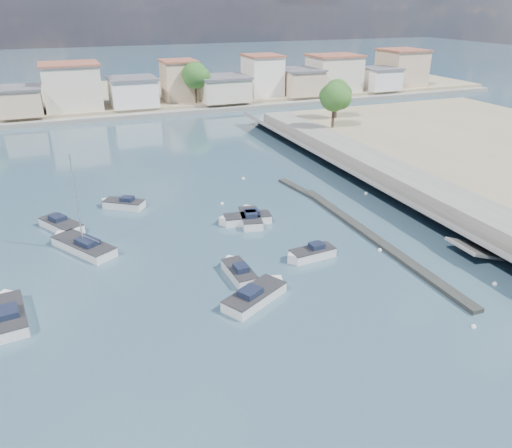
{
  "coord_description": "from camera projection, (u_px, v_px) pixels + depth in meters",
  "views": [
    {
      "loc": [
        -18.3,
        -24.43,
        20.03
      ],
      "look_at": [
        -2.9,
        14.26,
        1.4
      ],
      "focal_mm": 35.0,
      "sensor_mm": 36.0,
      "label": 1
    }
  ],
  "objects": [
    {
      "name": "mooring_buoys",
      "position": [
        345.0,
        229.0,
        47.94
      ],
      "size": [
        16.58,
        34.86,
        0.38
      ],
      "color": "white",
      "rests_on": "ground"
    },
    {
      "name": "seawall_walkway",
      "position": [
        451.0,
        202.0,
        51.98
      ],
      "size": [
        5.0,
        90.0,
        1.8
      ],
      "primitive_type": "cube",
      "color": "slate",
      "rests_on": "ground"
    },
    {
      "name": "breakwater",
      "position": [
        356.0,
        226.0,
        48.09
      ],
      "size": [
        2.0,
        31.02,
        0.35
      ],
      "color": "black",
      "rests_on": "ground"
    },
    {
      "name": "motorboat_a",
      "position": [
        238.0,
        272.0,
        39.62
      ],
      "size": [
        1.76,
        4.59,
        1.48
      ],
      "color": "silver",
      "rests_on": "ground"
    },
    {
      "name": "far_shore_land",
      "position": [
        141.0,
        95.0,
        112.81
      ],
      "size": [
        160.0,
        40.0,
        1.4
      ],
      "primitive_type": "cube",
      "color": "gray",
      "rests_on": "ground"
    },
    {
      "name": "far_shore_quay",
      "position": [
        160.0,
        114.0,
        95.12
      ],
      "size": [
        160.0,
        2.5,
        0.8
      ],
      "primitive_type": "cube",
      "color": "slate",
      "rests_on": "ground"
    },
    {
      "name": "shore_trees",
      "position": [
        205.0,
        82.0,
        93.11
      ],
      "size": [
        74.56,
        38.32,
        7.92
      ],
      "color": "#38281E",
      "rests_on": "ground"
    },
    {
      "name": "ground",
      "position": [
        207.0,
        160.0,
        69.0
      ],
      "size": [
        400.0,
        400.0,
        0.0
      ],
      "primitive_type": "plane",
      "color": "#2C4759",
      "rests_on": "ground"
    },
    {
      "name": "sailboat",
      "position": [
        82.0,
        245.0,
        43.85
      ],
      "size": [
        5.31,
        6.75,
        9.0
      ],
      "color": "silver",
      "rests_on": "ground"
    },
    {
      "name": "motorboat_b",
      "position": [
        250.0,
        218.0,
        49.52
      ],
      "size": [
        2.79,
        5.18,
        1.48
      ],
      "color": "silver",
      "rests_on": "ground"
    },
    {
      "name": "far_town",
      "position": [
        205.0,
        82.0,
        101.91
      ],
      "size": [
        113.01,
        12.8,
        8.35
      ],
      "color": "beige",
      "rests_on": "far_shore_land"
    },
    {
      "name": "motorboat_e",
      "position": [
        9.0,
        314.0,
        34.25
      ],
      "size": [
        2.73,
        5.96,
        1.48
      ],
      "color": "silver",
      "rests_on": "ground"
    },
    {
      "name": "motorboat_g",
      "position": [
        63.0,
        226.0,
        47.64
      ],
      "size": [
        4.1,
        5.28,
        1.48
      ],
      "color": "silver",
      "rests_on": "ground"
    },
    {
      "name": "motorboat_d",
      "position": [
        310.0,
        254.0,
        42.37
      ],
      "size": [
        4.45,
        1.96,
        1.48
      ],
      "color": "silver",
      "rests_on": "ground"
    },
    {
      "name": "motorboat_c",
      "position": [
        245.0,
        219.0,
        49.18
      ],
      "size": [
        5.23,
        2.41,
        1.48
      ],
      "color": "silver",
      "rests_on": "ground"
    },
    {
      "name": "motorboat_h",
      "position": [
        257.0,
        295.0,
        36.44
      ],
      "size": [
        5.55,
        4.29,
        1.48
      ],
      "color": "silver",
      "rests_on": "ground"
    },
    {
      "name": "motorboat_f",
      "position": [
        122.0,
        204.0,
        52.81
      ],
      "size": [
        4.4,
        3.82,
        1.48
      ],
      "color": "silver",
      "rests_on": "ground"
    }
  ]
}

